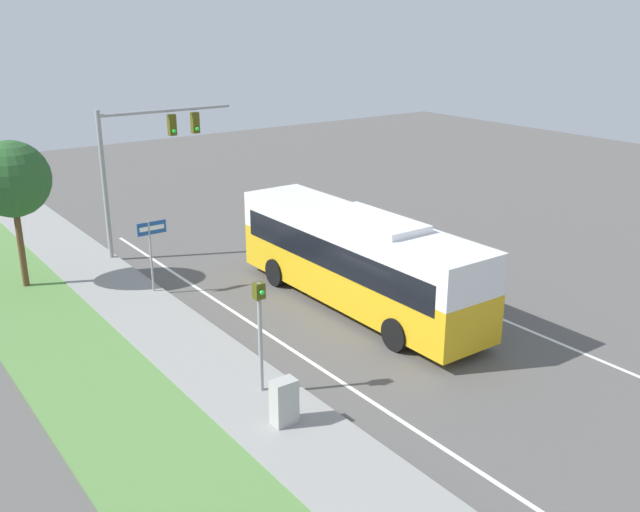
{
  "coord_description": "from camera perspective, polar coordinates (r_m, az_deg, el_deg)",
  "views": [
    {
      "loc": [
        -14.73,
        -16.41,
        9.99
      ],
      "look_at": [
        -0.65,
        3.03,
        1.81
      ],
      "focal_mm": 40.0,
      "sensor_mm": 36.0,
      "label": 1
    }
  ],
  "objects": [
    {
      "name": "utility_cabinet",
      "position": [
        18.34,
        -2.89,
        -11.57
      ],
      "size": [
        0.63,
        0.44,
        1.21
      ],
      "color": "#A8A8A3",
      "rests_on": "sidewalk"
    },
    {
      "name": "grass_verge",
      "position": [
        19.92,
        -15.81,
        -11.93
      ],
      "size": [
        3.6,
        80.0,
        0.1
      ],
      "color": "#568442",
      "rests_on": "ground_plane"
    },
    {
      "name": "ground_plane",
      "position": [
        24.21,
        5.49,
        -5.65
      ],
      "size": [
        80.0,
        80.0,
        0.0
      ],
      "primitive_type": "plane",
      "color": "#565451"
    },
    {
      "name": "lane_divider_near",
      "position": [
        22.21,
        -1.59,
        -7.93
      ],
      "size": [
        0.14,
        30.0,
        0.01
      ],
      "color": "silver",
      "rests_on": "ground_plane"
    },
    {
      "name": "roadside_tree",
      "position": [
        28.5,
        -23.45,
        5.63
      ],
      "size": [
        2.83,
        2.83,
        5.59
      ],
      "color": "brown",
      "rests_on": "grass_verge"
    },
    {
      "name": "pedestrian_signal",
      "position": [
        19.19,
        -4.83,
        -5.14
      ],
      "size": [
        0.28,
        0.34,
        3.29
      ],
      "color": "#939399",
      "rests_on": "ground_plane"
    },
    {
      "name": "street_sign",
      "position": [
        26.93,
        -13.33,
        0.98
      ],
      "size": [
        1.12,
        0.08,
        2.85
      ],
      "color": "#939399",
      "rests_on": "ground_plane"
    },
    {
      "name": "bus",
      "position": [
        25.07,
        2.96,
        -0.0
      ],
      "size": [
        2.68,
        11.19,
        3.54
      ],
      "color": "gold",
      "rests_on": "ground_plane"
    },
    {
      "name": "signal_gantry",
      "position": [
        31.29,
        -13.91,
        8.22
      ],
      "size": [
        6.06,
        0.41,
        6.35
      ],
      "color": "#939399",
      "rests_on": "ground_plane"
    },
    {
      "name": "sidewalk",
      "position": [
        21.0,
        -7.54,
        -9.6
      ],
      "size": [
        2.8,
        80.0,
        0.12
      ],
      "color": "gray",
      "rests_on": "ground_plane"
    },
    {
      "name": "lane_divider_far",
      "position": [
        26.56,
        11.36,
        -3.67
      ],
      "size": [
        0.14,
        30.0,
        0.01
      ],
      "color": "silver",
      "rests_on": "ground_plane"
    }
  ]
}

